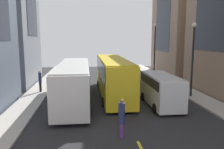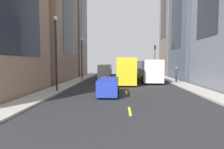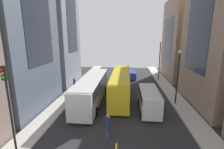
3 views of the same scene
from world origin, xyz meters
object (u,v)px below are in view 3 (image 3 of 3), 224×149
Objects in this scene: streetcar_yellow at (120,83)px; delivery_van_white at (149,99)px; pedestrian_crossing_near at (108,126)px; traffic_light_near_corner at (8,97)px; pedestrian_crossing_mid at (74,84)px; car_blue_0 at (131,74)px; city_bus_white at (92,87)px.

streetcar_yellow is 2.15× the size of delivery_van_white.
delivery_van_white is at bearing 154.12° from pedestrian_crossing_near.
traffic_light_near_corner reaches higher than streetcar_yellow.
delivery_van_white is at bearing -50.14° from streetcar_yellow.
pedestrian_crossing_mid is at bearing 151.99° from delivery_van_white.
pedestrian_crossing_near is (-2.50, -20.97, 0.27)m from car_blue_0.
pedestrian_crossing_mid is (-9.06, -9.54, 0.41)m from car_blue_0.
pedestrian_crossing_near is (-4.16, -5.73, -0.33)m from delivery_van_white.
streetcar_yellow reaches higher than delivery_van_white.
car_blue_0 is at bearing -176.73° from pedestrian_crossing_near.
delivery_van_white reaches higher than car_blue_0.
delivery_van_white is 13.81m from traffic_light_near_corner.
pedestrian_crossing_near is at bearing -126.22° from pedestrian_crossing_mid.
city_bus_white is 14.28m from car_blue_0.
streetcar_yellow is at bearing 62.00° from traffic_light_near_corner.
pedestrian_crossing_near is (2.98, -7.83, -0.83)m from city_bus_white.
pedestrian_crossing_near is at bearing 25.53° from traffic_light_near_corner.
delivery_van_white is 2.58× the size of pedestrian_crossing_near.
delivery_van_white is 12.14m from pedestrian_crossing_mid.
traffic_light_near_corner is at bearing -154.39° from pedestrian_crossing_mid.
streetcar_yellow reaches higher than city_bus_white.
delivery_van_white is at bearing 40.08° from traffic_light_near_corner.
traffic_light_near_corner is (-6.14, -2.93, 3.47)m from pedestrian_crossing_near.
traffic_light_near_corner reaches higher than city_bus_white.
car_blue_0 is 13.16m from pedestrian_crossing_mid.
pedestrian_crossing_near is 7.64m from traffic_light_near_corner.
traffic_light_near_corner is at bearing -118.00° from streetcar_yellow.
city_bus_white is 8.42m from pedestrian_crossing_near.
pedestrian_crossing_mid is 0.33× the size of traffic_light_near_corner.
city_bus_white reaches higher than delivery_van_white.
city_bus_white is 11.52m from traffic_light_near_corner.
streetcar_yellow is at bearing -78.06° from pedestrian_crossing_mid.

